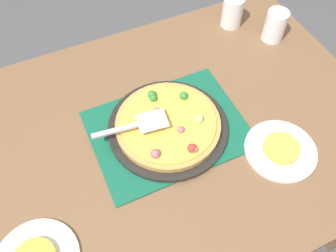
% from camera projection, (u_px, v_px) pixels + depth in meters
% --- Properties ---
extents(ground_plane, '(8.00, 8.00, 0.00)m').
position_uv_depth(ground_plane, '(168.00, 214.00, 1.74)').
color(ground_plane, '#4C4C51').
extents(dining_table, '(1.40, 1.00, 0.75)m').
position_uv_depth(dining_table, '(168.00, 147.00, 1.21)').
color(dining_table, brown).
rests_on(dining_table, ground_plane).
extents(placemat, '(0.48, 0.36, 0.01)m').
position_uv_depth(placemat, '(168.00, 129.00, 1.12)').
color(placemat, '#145B42').
rests_on(placemat, dining_table).
extents(pizza_pan, '(0.38, 0.38, 0.01)m').
position_uv_depth(pizza_pan, '(168.00, 127.00, 1.11)').
color(pizza_pan, black).
rests_on(pizza_pan, placemat).
extents(pizza, '(0.33, 0.33, 0.05)m').
position_uv_depth(pizza, '(168.00, 123.00, 1.09)').
color(pizza, tan).
rests_on(pizza, pizza_pan).
extents(plate_far_right, '(0.22, 0.22, 0.01)m').
position_uv_depth(plate_far_right, '(280.00, 150.00, 1.07)').
color(plate_far_right, white).
rests_on(plate_far_right, dining_table).
extents(served_slice_right, '(0.11, 0.11, 0.02)m').
position_uv_depth(served_slice_right, '(281.00, 148.00, 1.06)').
color(served_slice_right, '#EAB747').
rests_on(served_slice_right, plate_far_right).
extents(cup_near, '(0.08, 0.08, 0.12)m').
position_uv_depth(cup_near, '(232.00, 12.00, 1.36)').
color(cup_near, white).
rests_on(cup_near, dining_table).
extents(cup_far, '(0.08, 0.08, 0.12)m').
position_uv_depth(cup_far, '(275.00, 26.00, 1.32)').
color(cup_far, white).
rests_on(cup_far, dining_table).
extents(pizza_server, '(0.23, 0.08, 0.01)m').
position_uv_depth(pizza_server, '(137.00, 125.00, 1.05)').
color(pizza_server, silver).
rests_on(pizza_server, pizza).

